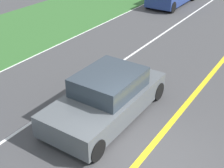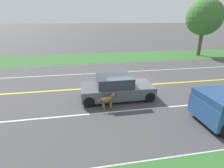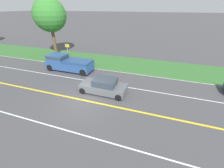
{
  "view_description": "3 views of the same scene",
  "coord_description": "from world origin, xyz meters",
  "px_view_note": "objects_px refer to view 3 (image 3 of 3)",
  "views": [
    {
      "loc": [
        -2.7,
        5.48,
        5.61
      ],
      "look_at": [
        1.89,
        -1.42,
        0.91
      ],
      "focal_mm": 50.0,
      "sensor_mm": 36.0,
      "label": 1
    },
    {
      "loc": [
        11.31,
        -3.06,
        4.51
      ],
      "look_at": [
        2.32,
        -1.43,
        1.1
      ],
      "focal_mm": 28.0,
      "sensor_mm": 36.0,
      "label": 2
    },
    {
      "loc": [
        -9.37,
        -5.8,
        7.27
      ],
      "look_at": [
        2.21,
        -1.74,
        0.81
      ],
      "focal_mm": 24.0,
      "sensor_mm": 36.0,
      "label": 3
    }
  ],
  "objects_px": {
    "dog": "(115,83)",
    "street_sign": "(68,51)",
    "pickup_truck": "(68,63)",
    "roadside_tree_right_near": "(50,15)",
    "ego_car": "(104,86)"
  },
  "relations": [
    {
      "from": "roadside_tree_right_near",
      "to": "street_sign",
      "type": "bearing_deg",
      "value": -120.82
    },
    {
      "from": "ego_car",
      "to": "dog",
      "type": "distance_m",
      "value": 1.39
    },
    {
      "from": "roadside_tree_right_near",
      "to": "dog",
      "type": "bearing_deg",
      "value": -119.88
    },
    {
      "from": "ego_car",
      "to": "roadside_tree_right_near",
      "type": "xyz_separation_m",
      "value": [
        8.34,
        11.74,
        5.34
      ]
    },
    {
      "from": "dog",
      "to": "roadside_tree_right_near",
      "type": "distance_m",
      "value": 15.34
    },
    {
      "from": "pickup_truck",
      "to": "roadside_tree_right_near",
      "type": "distance_m",
      "value": 8.85
    },
    {
      "from": "ego_car",
      "to": "roadside_tree_right_near",
      "type": "distance_m",
      "value": 15.36
    },
    {
      "from": "pickup_truck",
      "to": "street_sign",
      "type": "distance_m",
      "value": 2.95
    },
    {
      "from": "ego_car",
      "to": "street_sign",
      "type": "xyz_separation_m",
      "value": [
        5.97,
        7.77,
        1.03
      ]
    },
    {
      "from": "ego_car",
      "to": "dog",
      "type": "bearing_deg",
      "value": -29.83
    },
    {
      "from": "pickup_truck",
      "to": "roadside_tree_right_near",
      "type": "bearing_deg",
      "value": 48.83
    },
    {
      "from": "roadside_tree_right_near",
      "to": "pickup_truck",
      "type": "bearing_deg",
      "value": -131.17
    },
    {
      "from": "dog",
      "to": "street_sign",
      "type": "height_order",
      "value": "street_sign"
    },
    {
      "from": "dog",
      "to": "pickup_truck",
      "type": "xyz_separation_m",
      "value": [
        2.34,
        6.94,
        0.44
      ]
    },
    {
      "from": "dog",
      "to": "pickup_truck",
      "type": "distance_m",
      "value": 7.34
    }
  ]
}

